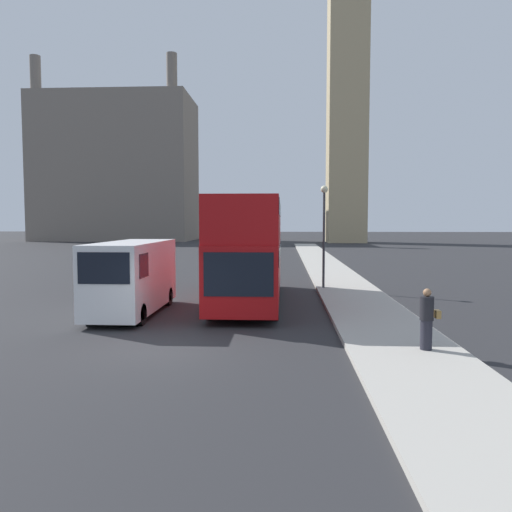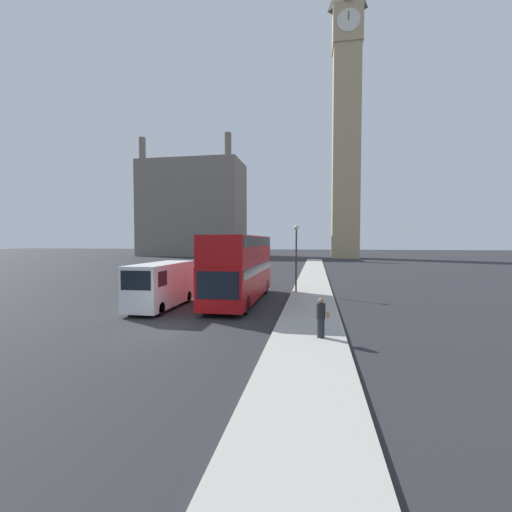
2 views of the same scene
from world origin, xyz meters
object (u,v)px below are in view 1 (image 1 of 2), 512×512
Objects in this scene: white_van at (132,276)px; street_lamp at (324,220)px; clock_tower at (348,20)px; parked_sedan at (218,254)px; red_double_decker_bus at (250,246)px; pedestrian at (427,319)px.

white_van is 1.17× the size of street_lamp.
parked_sedan is at bearing -111.05° from clock_tower.
street_lamp is at bearing 48.29° from red_double_decker_bus.
red_double_decker_bus is at bearing -131.71° from street_lamp.
clock_tower is at bearing 76.17° from white_van.
clock_tower is 43.35× the size of pedestrian.
clock_tower is at bearing 81.87° from street_lamp.
street_lamp is (-8.14, -57.01, -31.60)m from clock_tower.
clock_tower is 70.05m from red_double_decker_bus.
pedestrian is (9.26, -5.11, -0.50)m from white_van.
white_van is at bearing -144.05° from red_double_decker_bus.
clock_tower is 14.29× the size of parked_sedan.
white_van is at bearing 151.11° from pedestrian.
clock_tower is at bearing 68.95° from parked_sedan.
clock_tower is 11.61× the size of white_van.
white_van is 3.74× the size of pedestrian.
red_double_decker_bus reaches higher than parked_sedan.
clock_tower reaches higher than pedestrian.
clock_tower reaches higher than white_van.
clock_tower reaches higher than street_lamp.
parked_sedan is at bearing 101.06° from red_double_decker_bus.
white_van is 10.44m from street_lamp.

